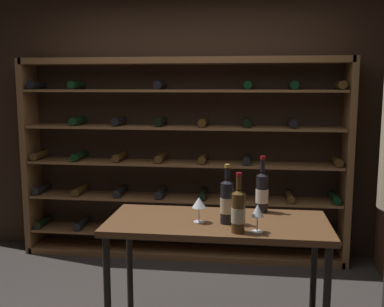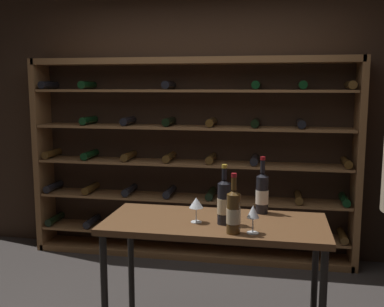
% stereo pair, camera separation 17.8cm
% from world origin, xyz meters
% --- Properties ---
extents(back_wall, '(5.26, 0.10, 2.87)m').
position_xyz_m(back_wall, '(0.00, 1.72, 1.44)').
color(back_wall, '#332319').
rests_on(back_wall, ground).
extents(wine_rack, '(3.17, 0.32, 1.95)m').
position_xyz_m(wine_rack, '(-0.09, 1.51, 0.96)').
color(wine_rack, brown).
rests_on(wine_rack, ground).
extents(tasting_table, '(1.39, 0.61, 0.85)m').
position_xyz_m(tasting_table, '(0.38, -0.03, 0.76)').
color(tasting_table, brown).
rests_on(tasting_table, ground).
extents(wine_bottle_black_capsule, '(0.09, 0.09, 0.38)m').
position_xyz_m(wine_bottle_black_capsule, '(0.66, 0.20, 0.99)').
color(wine_bottle_black_capsule, black).
rests_on(wine_bottle_black_capsule, tasting_table).
extents(wine_bottle_green_slim, '(0.08, 0.08, 0.35)m').
position_xyz_m(wine_bottle_green_slim, '(0.51, -0.25, 0.98)').
color(wine_bottle_green_slim, '#4C3314').
rests_on(wine_bottle_green_slim, tasting_table).
extents(wine_bottle_gold_foil, '(0.08, 0.08, 0.37)m').
position_xyz_m(wine_bottle_gold_foil, '(0.44, -0.08, 0.99)').
color(wine_bottle_gold_foil, black).
rests_on(wine_bottle_gold_foil, tasting_table).
extents(wine_glass_stemmed_center, '(0.09, 0.09, 0.16)m').
position_xyz_m(wine_glass_stemmed_center, '(0.27, -0.09, 0.97)').
color(wine_glass_stemmed_center, silver).
rests_on(wine_glass_stemmed_center, tasting_table).
extents(wine_glass_stemmed_right, '(0.07, 0.07, 0.17)m').
position_xyz_m(wine_glass_stemmed_right, '(0.62, -0.23, 0.97)').
color(wine_glass_stemmed_right, silver).
rests_on(wine_glass_stemmed_right, tasting_table).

